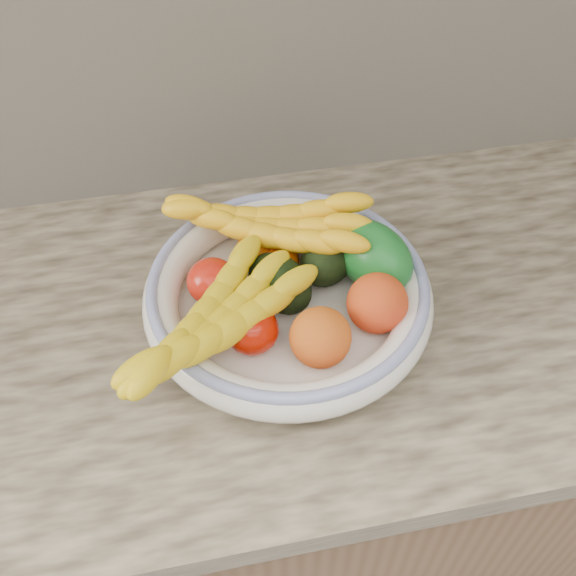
# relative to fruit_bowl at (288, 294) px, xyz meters

# --- Properties ---
(kitchen_counter) EXTENTS (2.44, 0.66, 1.40)m
(kitchen_counter) POSITION_rel_fruit_bowl_xyz_m (0.00, 0.03, -0.48)
(kitchen_counter) COLOR brown
(kitchen_counter) RESTS_ON ground
(fruit_bowl) EXTENTS (0.39, 0.39, 0.08)m
(fruit_bowl) POSITION_rel_fruit_bowl_xyz_m (0.00, 0.00, 0.00)
(fruit_bowl) COLOR silver
(fruit_bowl) RESTS_ON kitchen_counter
(clementine_back_left) EXTENTS (0.07, 0.07, 0.05)m
(clementine_back_left) POSITION_rel_fruit_bowl_xyz_m (-0.03, 0.08, 0.01)
(clementine_back_left) COLOR #E16704
(clementine_back_left) RESTS_ON fruit_bowl
(clementine_back_right) EXTENTS (0.06, 0.06, 0.04)m
(clementine_back_right) POSITION_rel_fruit_bowl_xyz_m (0.04, 0.10, 0.01)
(clementine_back_right) COLOR #EE5E05
(clementine_back_right) RESTS_ON fruit_bowl
(clementine_back_mid) EXTENTS (0.06, 0.06, 0.04)m
(clementine_back_mid) POSITION_rel_fruit_bowl_xyz_m (0.00, 0.06, 0.01)
(clementine_back_mid) COLOR #F35A05
(clementine_back_mid) RESTS_ON fruit_bowl
(tomato_left) EXTENTS (0.09, 0.09, 0.06)m
(tomato_left) POSITION_rel_fruit_bowl_xyz_m (-0.10, 0.03, 0.01)
(tomato_left) COLOR red
(tomato_left) RESTS_ON fruit_bowl
(tomato_near_left) EXTENTS (0.07, 0.07, 0.06)m
(tomato_near_left) POSITION_rel_fruit_bowl_xyz_m (-0.06, -0.06, 0.01)
(tomato_near_left) COLOR #AE1201
(tomato_near_left) RESTS_ON fruit_bowl
(avocado_center) EXTENTS (0.11, 0.13, 0.07)m
(avocado_center) POSITION_rel_fruit_bowl_xyz_m (-0.01, 0.01, 0.02)
(avocado_center) COLOR black
(avocado_center) RESTS_ON fruit_bowl
(avocado_right) EXTENTS (0.12, 0.12, 0.07)m
(avocado_right) POSITION_rel_fruit_bowl_xyz_m (0.07, 0.04, 0.02)
(avocado_right) COLOR black
(avocado_right) RESTS_ON fruit_bowl
(green_mango) EXTENTS (0.15, 0.16, 0.11)m
(green_mango) POSITION_rel_fruit_bowl_xyz_m (0.12, 0.02, 0.03)
(green_mango) COLOR #10591C
(green_mango) RESTS_ON fruit_bowl
(peach_front) EXTENTS (0.08, 0.08, 0.08)m
(peach_front) POSITION_rel_fruit_bowl_xyz_m (0.02, -0.09, 0.02)
(peach_front) COLOR orange
(peach_front) RESTS_ON fruit_bowl
(peach_right) EXTENTS (0.08, 0.08, 0.08)m
(peach_right) POSITION_rel_fruit_bowl_xyz_m (0.11, -0.06, 0.02)
(peach_right) COLOR orange
(peach_right) RESTS_ON fruit_bowl
(banana_bunch_back) EXTENTS (0.33, 0.21, 0.09)m
(banana_bunch_back) POSITION_rel_fruit_bowl_xyz_m (-0.01, 0.09, 0.04)
(banana_bunch_back) COLOR yellow
(banana_bunch_back) RESTS_ON fruit_bowl
(banana_bunch_front) EXTENTS (0.31, 0.30, 0.09)m
(banana_bunch_front) POSITION_rel_fruit_bowl_xyz_m (-0.11, -0.07, 0.03)
(banana_bunch_front) COLOR yellow
(banana_bunch_front) RESTS_ON fruit_bowl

